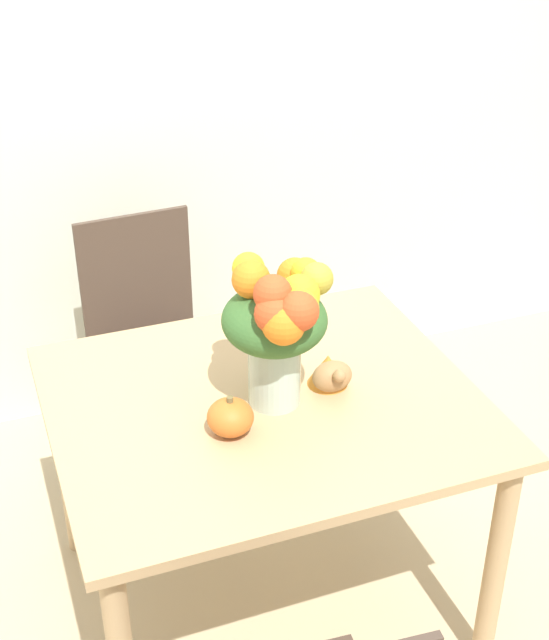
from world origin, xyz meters
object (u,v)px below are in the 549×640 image
flower_vase (278,322)px  turkey_figurine (330,372)px  pumpkin (230,417)px  dining_chair_near_window (151,345)px

flower_vase → turkey_figurine: bearing=9.8°
flower_vase → pumpkin: bearing=-154.3°
flower_vase → dining_chair_near_window: bearing=100.8°
pumpkin → dining_chair_near_window: bearing=90.3°
dining_chair_near_window → turkey_figurine: bearing=-72.0°
turkey_figurine → flower_vase: bearing=-170.2°
flower_vase → pumpkin: size_ratio=3.50×
pumpkin → turkey_figurine: 0.33m
flower_vase → pumpkin: 0.27m
flower_vase → dining_chair_near_window: size_ratio=0.45×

